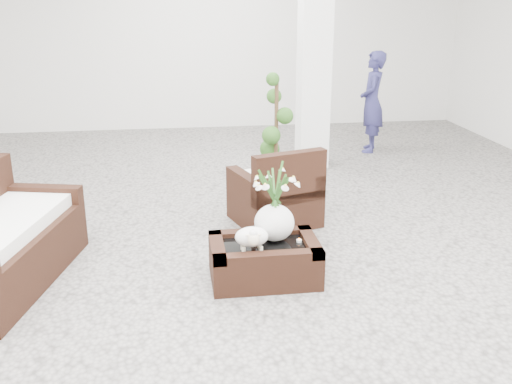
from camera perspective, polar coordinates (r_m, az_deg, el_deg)
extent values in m
plane|color=gray|center=(5.56, -0.15, -5.73)|extent=(11.00, 11.00, 0.00)
cube|color=white|center=(8.06, 5.75, 14.70)|extent=(0.40, 0.40, 3.50)
cube|color=black|center=(4.97, 0.81, -6.83)|extent=(0.90, 0.60, 0.31)
ellipsoid|color=white|center=(4.76, -0.42, -4.59)|extent=(0.28, 0.23, 0.21)
cylinder|color=white|center=(4.97, 4.21, -4.72)|extent=(0.04, 0.04, 0.03)
cube|color=black|center=(6.11, 1.83, 0.75)|extent=(0.97, 0.95, 0.84)
imported|color=navy|center=(9.09, 11.23, 8.58)|extent=(0.52, 0.64, 1.51)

